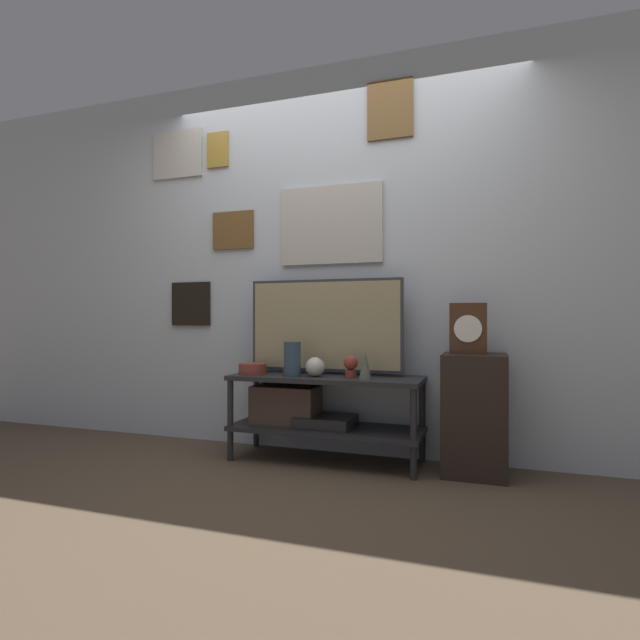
# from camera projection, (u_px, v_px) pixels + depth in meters

# --- Properties ---
(ground_plane) EXTENTS (12.00, 12.00, 0.00)m
(ground_plane) POSITION_uv_depth(u_px,v_px,m) (312.00, 473.00, 2.98)
(ground_plane) COLOR #4C3D2D
(wall_back) EXTENTS (6.40, 0.08, 2.70)m
(wall_back) POSITION_uv_depth(u_px,v_px,m) (336.00, 256.00, 3.48)
(wall_back) COLOR #B2BCC6
(wall_back) RESTS_ON ground_plane
(media_console) EXTENTS (1.25, 0.44, 0.55)m
(media_console) POSITION_uv_depth(u_px,v_px,m) (311.00, 407.00, 3.26)
(media_console) COLOR #232326
(media_console) RESTS_ON ground_plane
(television) EXTENTS (1.05, 0.05, 0.63)m
(television) POSITION_uv_depth(u_px,v_px,m) (325.00, 325.00, 3.33)
(television) COLOR #333338
(television) RESTS_ON media_console
(vase_round_glass) EXTENTS (0.12, 0.12, 0.12)m
(vase_round_glass) POSITION_uv_depth(u_px,v_px,m) (315.00, 367.00, 3.19)
(vase_round_glass) COLOR beige
(vase_round_glass) RESTS_ON media_console
(vase_slim_bronze) EXTENTS (0.08, 0.08, 0.17)m
(vase_slim_bronze) POSITION_uv_depth(u_px,v_px,m) (365.00, 365.00, 3.04)
(vase_slim_bronze) COLOR #4C5647
(vase_slim_bronze) RESTS_ON media_console
(vase_wide_bowl) EXTENTS (0.19, 0.19, 0.07)m
(vase_wide_bowl) POSITION_uv_depth(u_px,v_px,m) (253.00, 369.00, 3.34)
(vase_wide_bowl) COLOR brown
(vase_wide_bowl) RESTS_ON media_console
(vase_tall_ceramic) EXTENTS (0.11, 0.11, 0.22)m
(vase_tall_ceramic) POSITION_uv_depth(u_px,v_px,m) (292.00, 359.00, 3.20)
(vase_tall_ceramic) COLOR #2D4251
(vase_tall_ceramic) RESTS_ON media_console
(decorative_bust) EXTENTS (0.09, 0.09, 0.14)m
(decorative_bust) POSITION_uv_depth(u_px,v_px,m) (351.00, 365.00, 3.13)
(decorative_bust) COLOR brown
(decorative_bust) RESTS_ON media_console
(side_table) EXTENTS (0.37, 0.36, 0.71)m
(side_table) POSITION_uv_depth(u_px,v_px,m) (475.00, 414.00, 2.96)
(side_table) COLOR black
(side_table) RESTS_ON ground_plane
(mantel_clock) EXTENTS (0.21, 0.11, 0.30)m
(mantel_clock) POSITION_uv_depth(u_px,v_px,m) (468.00, 329.00, 2.95)
(mantel_clock) COLOR #422819
(mantel_clock) RESTS_ON side_table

